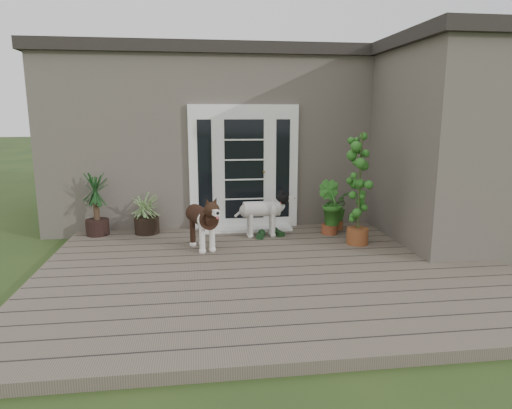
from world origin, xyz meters
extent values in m
cube|color=#6B5B4C|center=(0.00, 0.40, 0.06)|extent=(6.20, 4.60, 0.12)
cube|color=#665E54|center=(0.00, 4.65, 1.55)|extent=(7.40, 4.00, 3.10)
cube|color=#2D2826|center=(0.00, 4.65, 3.20)|extent=(7.60, 4.20, 0.20)
cube|color=#665E54|center=(2.90, 1.50, 1.55)|extent=(1.60, 2.40, 3.10)
cube|color=#2D2826|center=(2.90, 1.50, 3.20)|extent=(1.80, 2.60, 0.20)
cube|color=white|center=(-0.20, 2.60, 1.19)|extent=(1.90, 0.14, 2.15)
cube|color=white|center=(-0.20, 2.40, 0.14)|extent=(1.60, 0.40, 0.05)
imported|color=#1D5317|center=(1.38, 2.24, 0.40)|extent=(0.59, 0.59, 0.56)
imported|color=#22641C|center=(1.18, 1.96, 0.46)|extent=(0.64, 0.64, 0.68)
imported|color=#175318|center=(2.29, 2.39, 0.40)|extent=(0.45, 0.45, 0.56)
camera|label=1|loc=(-1.01, -5.15, 2.11)|focal=31.42mm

